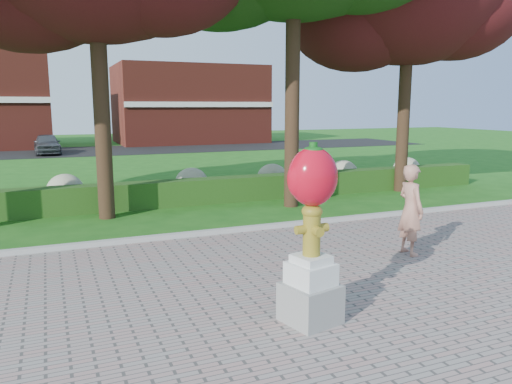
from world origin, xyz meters
TOP-DOWN VIEW (x-y plane):
  - ground at (0.00, 0.00)m, footprint 100.00×100.00m
  - walkway at (0.00, -4.00)m, footprint 40.00×14.00m
  - curb at (0.00, 3.00)m, footprint 40.00×0.18m
  - lawn_hedge at (0.00, 7.00)m, footprint 24.00×0.70m
  - hydrangea_row at (0.57, 8.00)m, footprint 20.10×1.10m
  - street at (0.00, 28.00)m, footprint 50.00×8.00m
  - building_right at (8.00, 34.00)m, footprint 12.00×8.00m
  - hydrant_sculpture at (-0.09, -2.26)m, footprint 0.84×0.84m
  - woman at (3.42, -0.13)m, footprint 0.48×0.71m
  - parked_car at (-3.42, 26.77)m, footprint 1.70×3.92m

SIDE VIEW (x-z plane):
  - ground at x=0.00m, z-range 0.00..0.00m
  - street at x=0.00m, z-range 0.00..0.02m
  - walkway at x=0.00m, z-range 0.00..0.04m
  - curb at x=0.00m, z-range 0.00..0.15m
  - lawn_hedge at x=0.00m, z-range 0.00..0.80m
  - hydrangea_row at x=0.57m, z-range 0.06..1.04m
  - parked_car at x=-3.42m, z-range 0.02..1.34m
  - woman at x=3.42m, z-range 0.04..1.93m
  - hydrant_sculpture at x=-0.09m, z-range 0.12..2.69m
  - building_right at x=8.00m, z-range 0.00..6.40m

